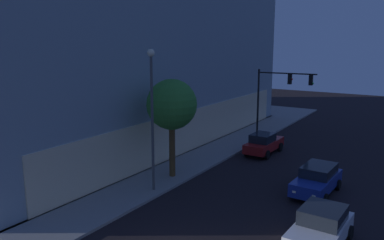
% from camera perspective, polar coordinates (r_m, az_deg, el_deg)
% --- Properties ---
extents(modern_building, '(35.25, 31.95, 16.77)m').
position_cam_1_polar(modern_building, '(42.08, -18.50, 9.99)').
color(modern_building, '#4C4C51').
rests_on(modern_building, ground).
extents(traffic_light_far_corner, '(0.60, 5.32, 6.25)m').
position_cam_1_polar(traffic_light_far_corner, '(36.52, 12.59, 4.44)').
color(traffic_light_far_corner, black).
rests_on(traffic_light_far_corner, sidewalk_corner).
extents(street_lamp_sidewalk, '(0.44, 0.44, 8.34)m').
position_cam_1_polar(street_lamp_sidewalk, '(22.77, -5.84, 2.31)').
color(street_lamp_sidewalk, '#4F4F4F').
rests_on(street_lamp_sidewalk, sidewalk_corner).
extents(sidewalk_tree, '(3.26, 3.26, 6.43)m').
position_cam_1_polar(sidewalk_tree, '(25.18, -2.96, 2.17)').
color(sidewalk_tree, brown).
rests_on(sidewalk_tree, sidewalk_corner).
extents(car_white, '(4.22, 2.30, 1.69)m').
position_cam_1_polar(car_white, '(18.86, 18.18, -14.52)').
color(car_white, silver).
rests_on(car_white, ground).
extents(car_blue, '(4.51, 2.21, 1.67)m').
position_cam_1_polar(car_blue, '(24.72, 17.69, -8.20)').
color(car_blue, navy).
rests_on(car_blue, ground).
extents(car_red, '(4.47, 2.01, 1.70)m').
position_cam_1_polar(car_red, '(32.12, 10.36, -3.35)').
color(car_red, maroon).
rests_on(car_red, ground).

